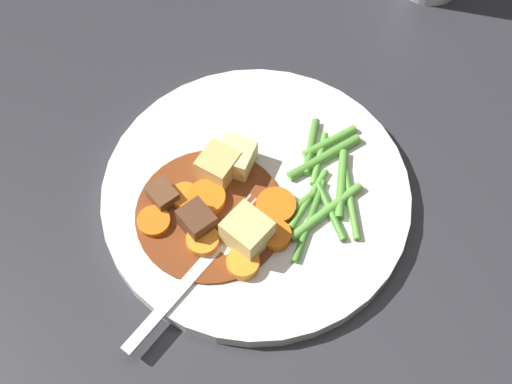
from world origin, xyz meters
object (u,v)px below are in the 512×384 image
(dinner_plate, at_px, (256,196))
(carrot_slice_3, at_px, (155,224))
(carrot_slice_0, at_px, (185,197))
(potato_chunk_0, at_px, (247,233))
(potato_chunk_1, at_px, (236,158))
(meat_chunk_1, at_px, (163,196))
(carrot_slice_4, at_px, (276,207))
(carrot_slice_6, at_px, (203,241))
(carrot_slice_1, at_px, (243,263))
(potato_chunk_2, at_px, (218,166))
(meat_chunk_0, at_px, (197,222))
(fork, at_px, (200,267))
(carrot_slice_2, at_px, (207,199))
(carrot_slice_5, at_px, (274,236))

(dinner_plate, relative_size, carrot_slice_3, 9.63)
(carrot_slice_0, xyz_separation_m, potato_chunk_0, (-0.04, 0.06, 0.01))
(potato_chunk_1, bearing_deg, meat_chunk_1, 10.00)
(carrot_slice_4, distance_m, carrot_slice_6, 0.07)
(carrot_slice_1, bearing_deg, carrot_slice_4, -137.79)
(potato_chunk_2, xyz_separation_m, meat_chunk_1, (0.06, 0.01, -0.00))
(meat_chunk_0, bearing_deg, fork, 74.91)
(carrot_slice_3, distance_m, meat_chunk_1, 0.03)
(carrot_slice_1, bearing_deg, carrot_slice_0, -71.19)
(carrot_slice_4, bearing_deg, potato_chunk_1, -71.97)
(carrot_slice_2, relative_size, carrot_slice_3, 1.17)
(carrot_slice_1, relative_size, meat_chunk_0, 1.00)
(meat_chunk_0, relative_size, meat_chunk_1, 1.12)
(carrot_slice_6, relative_size, potato_chunk_2, 0.88)
(carrot_slice_0, relative_size, carrot_slice_6, 0.90)
(potato_chunk_1, bearing_deg, carrot_slice_2, 36.12)
(potato_chunk_2, bearing_deg, carrot_slice_0, 23.07)
(dinner_plate, xyz_separation_m, potato_chunk_0, (0.02, 0.04, 0.02))
(carrot_slice_2, relative_size, carrot_slice_6, 1.19)
(carrot_slice_0, relative_size, carrot_slice_2, 0.75)
(dinner_plate, distance_m, potato_chunk_2, 0.04)
(carrot_slice_0, relative_size, potato_chunk_0, 0.72)
(potato_chunk_0, bearing_deg, carrot_slice_0, -56.49)
(potato_chunk_1, height_order, potato_chunk_2, potato_chunk_2)
(carrot_slice_3, bearing_deg, potato_chunk_0, 149.67)
(carrot_slice_5, bearing_deg, potato_chunk_2, -73.52)
(carrot_slice_2, height_order, carrot_slice_5, same)
(carrot_slice_1, bearing_deg, carrot_slice_6, -50.92)
(carrot_slice_6, bearing_deg, carrot_slice_2, -112.74)
(dinner_plate, xyz_separation_m, carrot_slice_0, (0.06, -0.01, 0.01))
(carrot_slice_5, bearing_deg, potato_chunk_0, -15.94)
(carrot_slice_1, distance_m, carrot_slice_6, 0.04)
(carrot_slice_6, height_order, potato_chunk_0, potato_chunk_0)
(carrot_slice_5, height_order, meat_chunk_1, meat_chunk_1)
(carrot_slice_5, distance_m, meat_chunk_1, 0.11)
(carrot_slice_6, xyz_separation_m, meat_chunk_1, (0.02, -0.05, 0.00))
(carrot_slice_6, bearing_deg, potato_chunk_2, -119.55)
(carrot_slice_3, relative_size, carrot_slice_6, 1.02)
(carrot_slice_2, relative_size, potato_chunk_0, 0.96)
(fork, bearing_deg, potato_chunk_0, -167.61)
(carrot_slice_5, bearing_deg, dinner_plate, -91.80)
(meat_chunk_0, xyz_separation_m, fork, (0.01, 0.04, -0.01))
(carrot_slice_5, bearing_deg, carrot_slice_4, -113.94)
(carrot_slice_6, height_order, potato_chunk_1, potato_chunk_1)
(carrot_slice_5, height_order, potato_chunk_0, potato_chunk_0)
(carrot_slice_4, distance_m, fork, 0.09)
(carrot_slice_2, distance_m, potato_chunk_0, 0.05)
(dinner_plate, xyz_separation_m, carrot_slice_6, (0.06, 0.03, 0.01))
(meat_chunk_1, bearing_deg, carrot_slice_2, 158.60)
(fork, bearing_deg, carrot_slice_6, -114.44)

